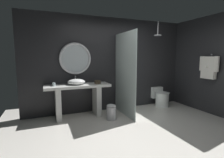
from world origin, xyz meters
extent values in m
plane|color=silver|center=(0.00, 0.00, 0.00)|extent=(5.76, 5.76, 0.00)
cube|color=#232326|center=(0.00, 1.90, 1.30)|extent=(4.80, 0.10, 2.60)
cube|color=#232326|center=(2.35, 0.76, 1.30)|extent=(0.10, 2.47, 2.60)
cube|color=silver|center=(-1.03, 1.57, 0.80)|extent=(1.61, 0.53, 0.06)
cube|color=silver|center=(-1.52, 1.57, 0.38)|extent=(0.12, 0.45, 0.76)
cube|color=silver|center=(-0.54, 1.57, 0.38)|extent=(0.12, 0.45, 0.76)
ellipsoid|color=white|center=(-1.06, 1.56, 0.90)|extent=(0.43, 0.35, 0.14)
cylinder|color=silver|center=(-1.06, 1.73, 0.93)|extent=(0.02, 0.02, 0.21)
cylinder|color=silver|center=(-1.06, 1.67, 1.03)|extent=(0.02, 0.10, 0.02)
cylinder|color=silver|center=(-1.60, 1.57, 0.87)|extent=(0.08, 0.08, 0.08)
cube|color=#3D3323|center=(-0.52, 1.52, 0.87)|extent=(0.13, 0.13, 0.09)
torus|color=silver|center=(-1.03, 1.81, 1.47)|extent=(0.82, 0.07, 0.82)
cylinder|color=#B2BCC1|center=(-1.03, 1.82, 1.47)|extent=(0.72, 0.01, 0.72)
cube|color=silver|center=(0.13, 1.26, 1.07)|extent=(0.02, 1.17, 2.13)
cylinder|color=silver|center=(1.24, 1.43, 2.32)|extent=(0.02, 0.02, 0.37)
cylinder|color=silver|center=(1.24, 1.43, 2.12)|extent=(0.20, 0.20, 0.02)
sphere|color=silver|center=(2.28, 0.53, 1.58)|extent=(0.04, 0.04, 0.04)
cube|color=silver|center=(2.21, 0.53, 1.24)|extent=(0.12, 0.39, 0.58)
cylinder|color=silver|center=(2.21, 0.31, 1.34)|extent=(0.11, 0.11, 0.39)
cylinder|color=silver|center=(2.21, 0.74, 1.34)|extent=(0.11, 0.11, 0.39)
sphere|color=silver|center=(2.13, 0.53, 1.27)|extent=(0.07, 0.07, 0.07)
cylinder|color=white|center=(1.52, 1.49, 0.22)|extent=(0.40, 0.40, 0.43)
ellipsoid|color=white|center=(1.52, 1.49, 0.44)|extent=(0.42, 0.46, 0.02)
cube|color=white|center=(1.52, 1.76, 0.39)|extent=(0.36, 0.15, 0.35)
cylinder|color=silver|center=(-0.33, 1.06, 0.16)|extent=(0.23, 0.23, 0.32)
ellipsoid|color=silver|center=(-0.33, 1.06, 0.35)|extent=(0.23, 0.23, 0.07)
camera|label=1|loc=(-1.80, -2.64, 1.52)|focal=27.20mm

